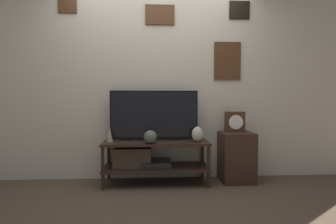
{
  "coord_description": "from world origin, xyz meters",
  "views": [
    {
      "loc": [
        -0.04,
        -2.97,
        1.05
      ],
      "look_at": [
        0.15,
        0.27,
        0.9
      ],
      "focal_mm": 28.0,
      "sensor_mm": 36.0,
      "label": 1
    }
  ],
  "objects_px": {
    "mantel_clock": "(235,122)",
    "vase_round_glass": "(150,137)",
    "vase_slim_bronze": "(110,134)",
    "television": "(154,115)",
    "vase_urn_stoneware": "(197,134)"
  },
  "relations": [
    {
      "from": "mantel_clock",
      "to": "vase_round_glass",
      "type": "bearing_deg",
      "value": -167.74
    },
    {
      "from": "vase_slim_bronze",
      "to": "mantel_clock",
      "type": "relative_size",
      "value": 0.7
    },
    {
      "from": "television",
      "to": "vase_round_glass",
      "type": "xyz_separation_m",
      "value": [
        -0.05,
        -0.26,
        -0.25
      ]
    },
    {
      "from": "television",
      "to": "vase_round_glass",
      "type": "relative_size",
      "value": 7.06
    },
    {
      "from": "vase_urn_stoneware",
      "to": "mantel_clock",
      "type": "xyz_separation_m",
      "value": [
        0.51,
        0.15,
        0.14
      ]
    },
    {
      "from": "vase_round_glass",
      "to": "vase_slim_bronze",
      "type": "relative_size",
      "value": 0.86
    },
    {
      "from": "vase_slim_bronze",
      "to": "television",
      "type": "bearing_deg",
      "value": 12.12
    },
    {
      "from": "mantel_clock",
      "to": "vase_slim_bronze",
      "type": "bearing_deg",
      "value": -176.46
    },
    {
      "from": "vase_urn_stoneware",
      "to": "mantel_clock",
      "type": "distance_m",
      "value": 0.55
    },
    {
      "from": "television",
      "to": "vase_round_glass",
      "type": "bearing_deg",
      "value": -100.32
    },
    {
      "from": "vase_round_glass",
      "to": "vase_slim_bronze",
      "type": "bearing_deg",
      "value": 164.4
    },
    {
      "from": "television",
      "to": "vase_slim_bronze",
      "type": "relative_size",
      "value": 6.05
    },
    {
      "from": "television",
      "to": "vase_urn_stoneware",
      "type": "xyz_separation_m",
      "value": [
        0.53,
        -0.17,
        -0.23
      ]
    },
    {
      "from": "vase_slim_bronze",
      "to": "vase_urn_stoneware",
      "type": "xyz_separation_m",
      "value": [
        1.08,
        -0.05,
        0.0
      ]
    },
    {
      "from": "vase_urn_stoneware",
      "to": "vase_slim_bronze",
      "type": "bearing_deg",
      "value": 177.09
    }
  ]
}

